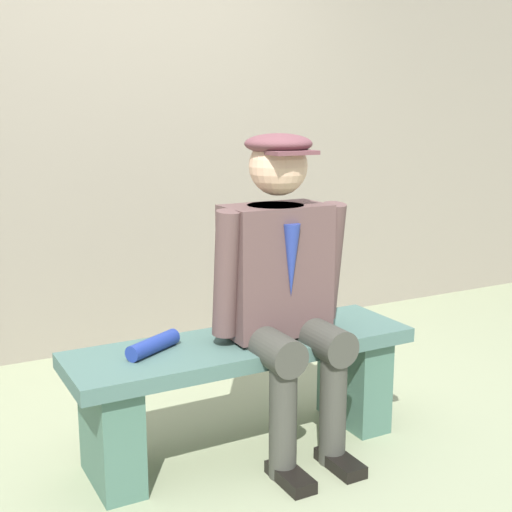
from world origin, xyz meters
The scene contains 5 objects.
ground_plane centered at (0.00, 0.00, 0.00)m, with size 30.00×30.00×0.00m, color gray.
bench centered at (0.00, 0.00, 0.32)m, with size 1.46×0.43×0.49m.
seated_man centered at (-0.15, 0.06, 0.75)m, with size 0.60×0.58×1.33m.
rolled_magazine centered at (0.38, -0.03, 0.52)m, with size 0.06×0.06×0.26m, color navy.
stadium_wall centered at (0.00, -1.65, 1.27)m, with size 12.00×0.24×2.53m, color gray.
Camera 1 is at (1.24, 2.42, 1.42)m, focal length 48.38 mm.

